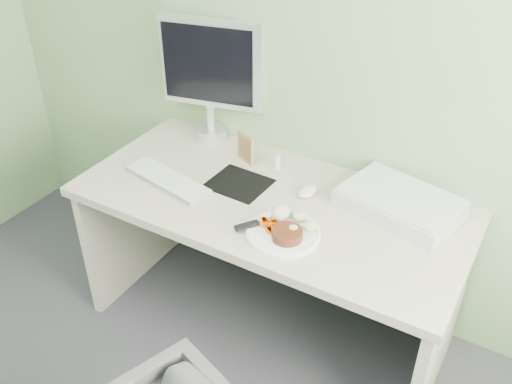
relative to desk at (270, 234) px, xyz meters
The scene contains 14 objects.
wall_back 0.89m from the desk, 90.00° to the left, with size 3.50×3.50×0.00m, color gray.
desk is the anchor object (origin of this frame).
plate 0.31m from the desk, 49.39° to the right, with size 0.28×0.28×0.01m, color white.
steak 0.35m from the desk, 48.38° to the right, with size 0.11×0.11×0.04m, color black.
potato_pile 0.33m from the desk, 35.92° to the right, with size 0.13×0.09×0.07m, color #A38E4F.
carrot_heap 0.31m from the desk, 61.81° to the right, with size 0.07×0.06×0.05m, color #DE4404.
steak_knife 0.29m from the desk, 76.32° to the right, with size 0.16×0.21×0.02m.
mousepad 0.25m from the desk, behind, with size 0.24×0.21×0.00m, color black.
keyboard 0.49m from the desk, 164.97° to the right, with size 0.41×0.12×0.02m, color white.
computer_mouse 0.25m from the desk, 40.49° to the left, with size 0.06×0.11×0.04m, color white.
photo_frame 0.40m from the desk, 139.72° to the left, with size 0.11×0.01×0.14m, color #9A6A48.
eyedrop_bottle 0.33m from the desk, 112.22° to the left, with size 0.03×0.03×0.08m.
scanner 0.55m from the desk, 21.01° to the left, with size 0.45×0.30×0.07m, color silver.
monitor 0.77m from the desk, 147.07° to the left, with size 0.48×0.17×0.57m.
Camera 1 is at (0.91, -0.04, 2.05)m, focal length 40.00 mm.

